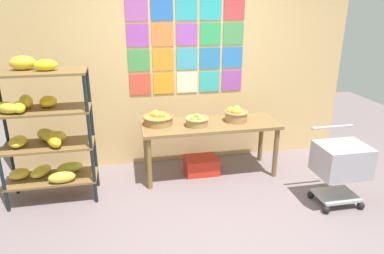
{
  "coord_description": "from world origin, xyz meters",
  "views": [
    {
      "loc": [
        -0.79,
        -2.81,
        2.13
      ],
      "look_at": [
        -0.07,
        0.72,
        0.82
      ],
      "focal_mm": 32.97,
      "sensor_mm": 36.0,
      "label": 1
    }
  ],
  "objects": [
    {
      "name": "fruit_basket_centre",
      "position": [
        -0.39,
        1.28,
        0.76
      ],
      "size": [
        0.37,
        0.37,
        0.17
      ],
      "color": "olive",
      "rests_on": "display_table"
    },
    {
      "name": "produce_crate_under_table",
      "position": [
        0.15,
        1.21,
        0.11
      ],
      "size": [
        0.42,
        0.32,
        0.21
      ],
      "primitive_type": "cube",
      "color": "red",
      "rests_on": "ground"
    },
    {
      "name": "fruit_basket_back_right",
      "position": [
        0.58,
        1.2,
        0.78
      ],
      "size": [
        0.3,
        0.3,
        0.19
      ],
      "color": "#A77B4E",
      "rests_on": "display_table"
    },
    {
      "name": "display_table",
      "position": [
        0.25,
        1.18,
        0.6
      ],
      "size": [
        1.7,
        0.61,
        0.69
      ],
      "color": "brown",
      "rests_on": "ground"
    },
    {
      "name": "back_wall_with_art",
      "position": [
        0.0,
        1.71,
        1.47
      ],
      "size": [
        4.53,
        0.07,
        2.94
      ],
      "color": "tan",
      "rests_on": "ground"
    },
    {
      "name": "shopping_cart",
      "position": [
        1.44,
        0.2,
        0.49
      ],
      "size": [
        0.51,
        0.46,
        0.83
      ],
      "rotation": [
        0.0,
        0.0,
        0.22
      ],
      "color": "black",
      "rests_on": "ground"
    },
    {
      "name": "fruit_basket_back_left",
      "position": [
        0.07,
        1.13,
        0.75
      ],
      "size": [
        0.29,
        0.29,
        0.13
      ],
      "color": "#A4844B",
      "rests_on": "display_table"
    },
    {
      "name": "banana_shelf_unit",
      "position": [
        -1.66,
        0.95,
        0.82
      ],
      "size": [
        0.97,
        0.46,
        1.6
      ],
      "color": "black",
      "rests_on": "ground"
    },
    {
      "name": "ground",
      "position": [
        0.0,
        0.0,
        0.0
      ],
      "size": [
        9.35,
        9.35,
        0.0
      ],
      "primitive_type": "plane",
      "color": "slate"
    }
  ]
}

